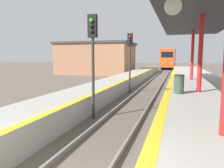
{
  "coord_description": "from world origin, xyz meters",
  "views": [
    {
      "loc": [
        2.07,
        -2.73,
        2.55
      ],
      "look_at": [
        -3.4,
        15.47,
        0.23
      ],
      "focal_mm": 35.0,
      "sensor_mm": 36.0,
      "label": 1
    }
  ],
  "objects_px": {
    "train": "(169,58)",
    "trash_bin": "(179,84)",
    "signal_near": "(93,47)",
    "signal_mid": "(130,51)"
  },
  "relations": [
    {
      "from": "train",
      "to": "signal_near",
      "type": "height_order",
      "value": "train"
    },
    {
      "from": "train",
      "to": "trash_bin",
      "type": "bearing_deg",
      "value": -87.06
    },
    {
      "from": "signal_mid",
      "to": "train",
      "type": "bearing_deg",
      "value": 88.1
    },
    {
      "from": "signal_near",
      "to": "signal_mid",
      "type": "height_order",
      "value": "same"
    },
    {
      "from": "signal_mid",
      "to": "trash_bin",
      "type": "relative_size",
      "value": 4.82
    },
    {
      "from": "train",
      "to": "signal_mid",
      "type": "height_order",
      "value": "train"
    },
    {
      "from": "signal_near",
      "to": "trash_bin",
      "type": "height_order",
      "value": "signal_near"
    },
    {
      "from": "signal_near",
      "to": "trash_bin",
      "type": "distance_m",
      "value": 4.36
    },
    {
      "from": "train",
      "to": "signal_near",
      "type": "xyz_separation_m",
      "value": [
        -1.24,
        -44.2,
        0.67
      ]
    },
    {
      "from": "train",
      "to": "trash_bin",
      "type": "height_order",
      "value": "train"
    }
  ]
}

